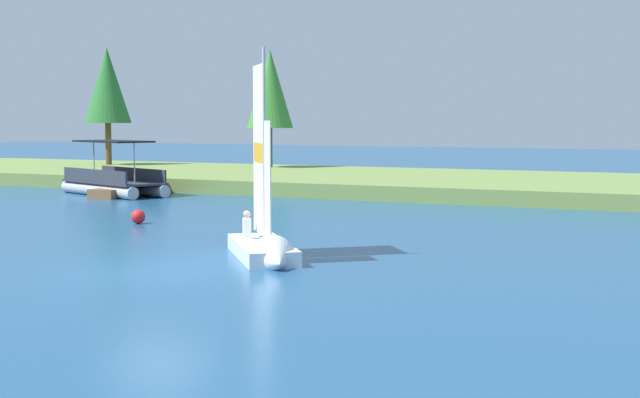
# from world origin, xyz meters

# --- Properties ---
(ground_plane) EXTENTS (200.00, 200.00, 0.00)m
(ground_plane) POSITION_xyz_m (0.00, 0.00, 0.00)
(ground_plane) COLOR navy
(shore_bank) EXTENTS (80.00, 15.25, 0.71)m
(shore_bank) POSITION_xyz_m (0.00, 27.90, 0.35)
(shore_bank) COLOR olive
(shore_bank) RESTS_ON ground
(shoreline_tree_left) EXTENTS (3.07, 3.07, 7.72)m
(shoreline_tree_left) POSITION_xyz_m (-26.18, 30.58, 5.91)
(shoreline_tree_left) COLOR brown
(shoreline_tree_left) RESTS_ON shore_bank
(shoreline_tree_midleft) EXTENTS (2.88, 2.88, 7.37)m
(shoreline_tree_midleft) POSITION_xyz_m (-14.90, 32.37, 5.61)
(shoreline_tree_midleft) COLOR brown
(shoreline_tree_midleft) RESTS_ON shore_bank
(wooden_dock) EXTENTS (1.41, 5.08, 0.44)m
(wooden_dock) POSITION_xyz_m (-14.73, 18.23, 0.22)
(wooden_dock) COLOR brown
(wooden_dock) RESTS_ON ground
(sailboat) EXTENTS (3.87, 4.35, 5.96)m
(sailboat) POSITION_xyz_m (1.39, 2.86, 0.44)
(sailboat) COLOR silver
(sailboat) RESTS_ON ground
(pontoon_boat) EXTENTS (6.75, 4.43, 2.67)m
(pontoon_boat) POSITION_xyz_m (-15.61, 17.90, 0.66)
(pontoon_boat) COLOR #B2B2B7
(pontoon_boat) RESTS_ON ground
(channel_buoy) EXTENTS (0.50, 0.50, 0.50)m
(channel_buoy) POSITION_xyz_m (-6.92, 8.37, 0.25)
(channel_buoy) COLOR red
(channel_buoy) RESTS_ON ground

